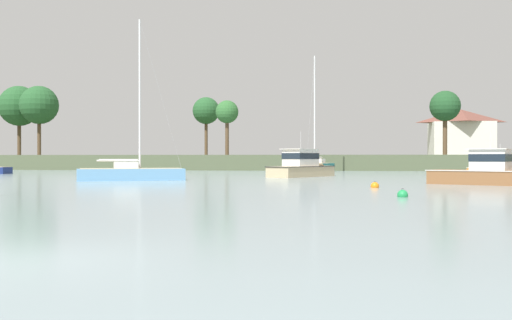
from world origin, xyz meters
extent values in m
plane|color=gray|center=(0.00, 0.00, 0.00)|extent=(431.02, 431.02, 0.00)
cube|color=#4C563D|center=(0.00, 93.39, 1.08)|extent=(193.96, 44.26, 2.15)
cube|color=tan|center=(2.09, 45.87, 0.22)|extent=(6.00, 7.98, 1.52)
cone|color=tan|center=(4.05, 49.26, 0.22)|extent=(2.98, 2.98, 2.17)
cube|color=black|center=(2.09, 45.87, 0.95)|extent=(6.16, 8.17, 0.05)
cube|color=silver|center=(2.02, 45.75, 1.75)|extent=(3.29, 3.77, 1.53)
cube|color=#19232D|center=(2.02, 45.75, 1.90)|extent=(3.36, 3.85, 0.55)
cube|color=beige|center=(2.02, 45.75, 2.54)|extent=(3.75, 4.26, 0.06)
cylinder|color=silver|center=(2.02, 45.75, 3.37)|extent=(0.03, 0.03, 1.61)
cube|color=#196B70|center=(2.84, 63.14, 0.16)|extent=(4.39, 9.45, 1.80)
cube|color=#CCB78E|center=(2.84, 63.14, 1.08)|extent=(3.99, 8.85, 0.04)
cube|color=silver|center=(2.94, 63.59, 1.37)|extent=(1.99, 2.30, 0.55)
cylinder|color=silver|center=(2.68, 62.43, 7.49)|extent=(0.18, 0.18, 12.78)
cylinder|color=silver|center=(3.08, 64.21, 1.75)|extent=(0.93, 3.60, 0.15)
cylinder|color=silver|center=(3.08, 64.21, 1.80)|extent=(0.84, 3.24, 0.14)
cylinder|color=#999999|center=(2.29, 60.64, 7.46)|extent=(0.81, 3.58, 12.73)
cube|color=orange|center=(21.96, 55.17, 0.17)|extent=(6.52, 4.29, 1.15)
cone|color=orange|center=(19.10, 56.25, 0.17)|extent=(2.32, 2.52, 2.05)
cube|color=silver|center=(21.96, 55.17, 0.71)|extent=(6.67, 4.42, 0.05)
cube|color=silver|center=(21.99, 55.16, 1.32)|extent=(2.69, 2.48, 1.16)
cube|color=#19232D|center=(21.99, 55.16, 1.44)|extent=(2.75, 2.53, 0.42)
cube|color=beige|center=(21.99, 55.16, 1.93)|extent=(3.04, 2.84, 0.06)
cylinder|color=silver|center=(21.99, 55.16, 2.57)|extent=(0.03, 0.03, 1.22)
cube|color=brown|center=(14.68, 31.22, 0.21)|extent=(6.85, 5.23, 1.46)
cube|color=silver|center=(14.68, 31.22, 0.91)|extent=(7.01, 5.37, 0.05)
cube|color=silver|center=(15.15, 30.95, 1.61)|extent=(2.82, 2.66, 1.34)
cube|color=#19232D|center=(15.15, 30.95, 1.74)|extent=(2.88, 2.71, 0.48)
cube|color=beige|center=(15.15, 30.95, 2.31)|extent=(3.20, 3.04, 0.06)
cylinder|color=silver|center=(15.15, 30.95, 2.90)|extent=(0.03, 0.03, 1.12)
cube|color=#669ECC|center=(-10.32, 34.91, 0.14)|extent=(8.15, 5.15, 1.54)
cube|color=#CCB78E|center=(-10.32, 34.91, 0.93)|extent=(7.62, 4.74, 0.04)
cube|color=silver|center=(-10.69, 34.75, 1.19)|extent=(2.14, 1.90, 0.48)
cylinder|color=silver|center=(-9.74, 35.18, 6.67)|extent=(0.16, 0.16, 11.44)
cylinder|color=silver|center=(-11.20, 34.51, 1.53)|extent=(2.98, 1.45, 0.13)
cylinder|color=silver|center=(-11.20, 34.51, 1.58)|extent=(2.69, 1.33, 0.14)
cylinder|color=#999999|center=(-8.27, 35.84, 6.64)|extent=(2.95, 1.35, 11.40)
cube|color=gray|center=(-15.00, 58.71, 0.10)|extent=(3.34, 2.02, 0.48)
cube|color=brown|center=(-15.00, 58.71, 0.35)|extent=(3.48, 2.15, 0.05)
cube|color=tan|center=(-15.00, 58.71, 0.31)|extent=(0.35, 1.13, 0.03)
sphere|color=#1E8C47|center=(8.22, 17.91, 0.08)|extent=(0.48, 0.48, 0.48)
torus|color=#333338|center=(8.22, 17.91, 0.37)|extent=(0.12, 0.12, 0.02)
sphere|color=orange|center=(7.52, 26.26, 0.09)|extent=(0.49, 0.49, 0.49)
torus|color=#333338|center=(7.52, 26.26, 0.37)|extent=(0.12, 0.12, 0.02)
cylinder|color=brown|center=(-44.95, 87.05, 5.71)|extent=(0.62, 0.62, 7.12)
sphere|color=#235128|center=(-44.95, 87.05, 10.74)|extent=(6.51, 6.51, 6.51)
cylinder|color=brown|center=(-16.94, 91.66, 5.48)|extent=(0.54, 0.54, 6.64)
sphere|color=#235128|center=(-16.94, 91.66, 9.84)|extent=(4.63, 4.63, 4.63)
cylinder|color=brown|center=(-10.18, 74.75, 4.85)|extent=(0.53, 0.53, 5.40)
sphere|color=#2D602D|center=(-10.18, 74.75, 8.29)|extent=(3.27, 3.27, 3.27)
cylinder|color=brown|center=(20.21, 76.80, 5.07)|extent=(0.61, 0.61, 5.84)
sphere|color=#1E4723|center=(20.21, 76.80, 8.95)|extent=(4.24, 4.24, 4.24)
cylinder|color=brown|center=(-50.05, 89.68, 5.71)|extent=(0.64, 0.64, 7.12)
sphere|color=#235128|center=(-50.05, 89.68, 10.86)|extent=(7.04, 7.04, 7.04)
cube|color=silver|center=(25.41, 92.40, 4.84)|extent=(9.57, 7.20, 5.37)
pyramid|color=brown|center=(25.41, 92.40, 8.59)|extent=(10.33, 7.78, 2.12)
camera|label=1|loc=(5.31, -9.51, 1.75)|focal=42.25mm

